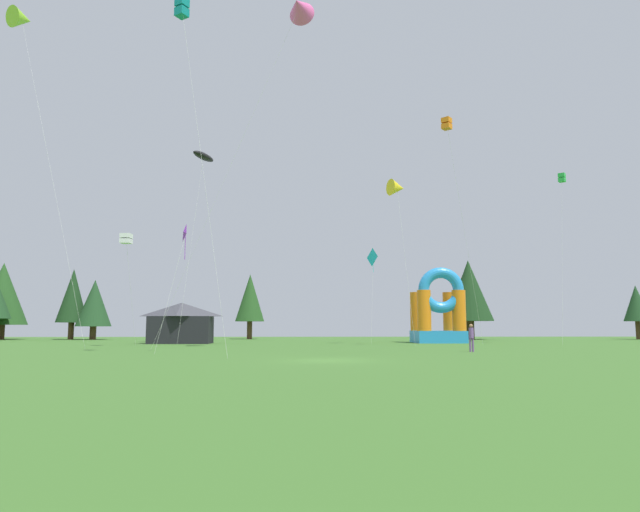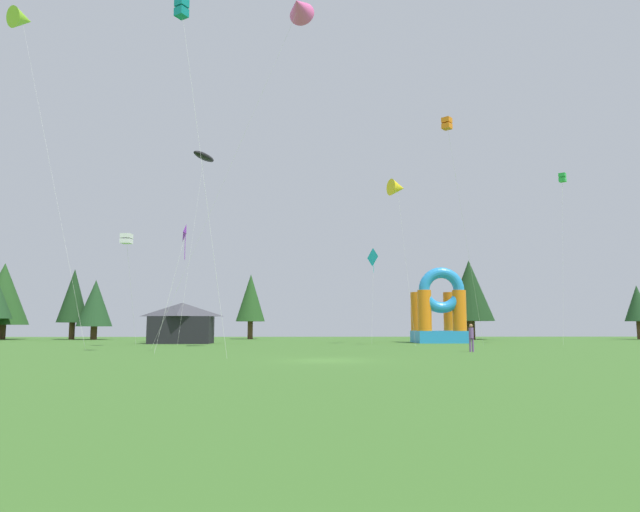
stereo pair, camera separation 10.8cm
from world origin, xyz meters
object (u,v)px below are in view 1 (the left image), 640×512
kite_pink_delta (299,7)px  kite_orange_box (447,124)px  kite_white_box (126,239)px  kite_yellow_delta (397,188)px  inflatable_orange_dome (438,315)px  kite_lime_delta (22,19)px  kite_purple_diamond (186,235)px  person_near_camera (471,335)px  kite_black_parafoil (203,157)px  kite_cyan_diamond (374,259)px  festival_tent (181,323)px  kite_green_box (562,178)px  kite_teal_box (182,9)px

kite_pink_delta → kite_orange_box: size_ratio=1.35×
kite_white_box → kite_pink_delta: bearing=-28.7°
kite_orange_box → kite_yellow_delta: bearing=123.3°
inflatable_orange_dome → kite_pink_delta: bearing=-128.3°
kite_lime_delta → kite_purple_diamond: size_ratio=3.51×
kite_orange_box → person_near_camera: kite_orange_box is taller
kite_orange_box → person_near_camera: size_ratio=10.57×
kite_white_box → kite_purple_diamond: size_ratio=1.14×
kite_black_parafoil → kite_cyan_diamond: 19.73m
kite_cyan_diamond → kite_lime_delta: kite_lime_delta is taller
kite_yellow_delta → kite_purple_diamond: bearing=-139.8°
kite_orange_box → inflatable_orange_dome: kite_orange_box is taller
festival_tent → kite_pink_delta: bearing=-55.3°
kite_pink_delta → kite_cyan_diamond: kite_pink_delta is taller
kite_black_parafoil → kite_white_box: 13.11m
kite_cyan_diamond → kite_lime_delta: (-30.97, -10.73, 18.97)m
kite_white_box → festival_tent: size_ratio=1.60×
kite_cyan_diamond → inflatable_orange_dome: bearing=0.3°
kite_cyan_diamond → festival_tent: (-18.84, -1.27, -6.46)m
festival_tent → kite_cyan_diamond: bearing=3.9°
kite_green_box → kite_lime_delta: bearing=-172.6°
kite_cyan_diamond → kite_orange_box: size_ratio=0.48×
person_near_camera → kite_yellow_delta: bearing=-78.1°
kite_white_box → kite_yellow_delta: bearing=10.5°
kite_purple_diamond → inflatable_orange_dome: bearing=42.4°
kite_black_parafoil → kite_teal_box: kite_teal_box is taller
kite_pink_delta → festival_tent: size_ratio=4.46×
kite_white_box → inflatable_orange_dome: bearing=19.3°
person_near_camera → kite_black_parafoil: bearing=-37.4°
kite_green_box → kite_orange_box: (-12.64, -6.33, 2.90)m
festival_tent → inflatable_orange_dome: bearing=3.0°
kite_pink_delta → person_near_camera: size_ratio=14.23×
kite_black_parafoil → kite_white_box: bearing=-121.4°
kite_yellow_delta → festival_tent: bearing=168.2°
kite_lime_delta → kite_purple_diamond: 26.95m
kite_purple_diamond → inflatable_orange_dome: size_ratio=1.09×
kite_green_box → kite_yellow_delta: (-16.06, -1.13, -1.33)m
kite_black_parafoil → inflatable_orange_dome: size_ratio=2.53×
kite_black_parafoil → kite_purple_diamond: size_ratio=2.31×
kite_yellow_delta → person_near_camera: size_ratio=8.36×
kite_cyan_diamond → kite_orange_box: 15.58m
kite_teal_box → kite_pink_delta: bearing=42.7°
inflatable_orange_dome → kite_purple_diamond: bearing=-137.6°
kite_lime_delta → festival_tent: (12.13, 9.46, -25.44)m
kite_teal_box → festival_tent: bearing=100.7°
kite_green_box → kite_cyan_diamond: (-17.58, 4.39, -7.27)m
kite_cyan_diamond → kite_purple_diamond: 24.43m
kite_orange_box → person_near_camera: bearing=-97.3°
kite_teal_box → kite_white_box: kite_teal_box is taller
kite_lime_delta → festival_tent: 29.73m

